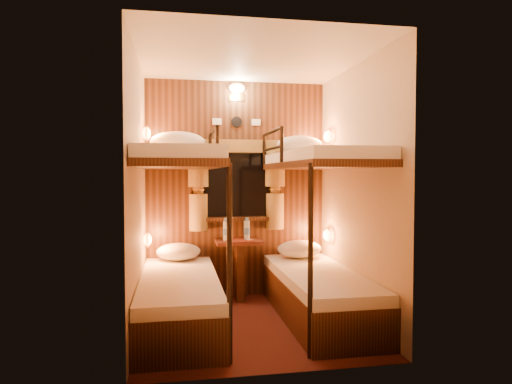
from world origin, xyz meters
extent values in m
plane|color=#3C1310|center=(0.00, 0.00, 0.00)|extent=(2.10, 2.10, 0.00)
plane|color=silver|center=(0.00, 0.00, 2.40)|extent=(2.10, 2.10, 0.00)
plane|color=#C6B293|center=(0.00, 1.05, 1.20)|extent=(2.40, 0.00, 2.40)
plane|color=#C6B293|center=(0.00, -1.05, 1.20)|extent=(2.40, 0.00, 2.40)
plane|color=#C6B293|center=(-1.00, 0.00, 1.20)|extent=(0.00, 2.40, 2.40)
plane|color=#C6B293|center=(1.00, 0.00, 1.20)|extent=(0.00, 2.40, 2.40)
cube|color=black|center=(0.00, 1.04, 1.20)|extent=(2.00, 0.03, 2.40)
cube|color=black|center=(-0.65, 0.07, 0.17)|extent=(0.70, 1.90, 0.35)
cube|color=white|center=(-0.65, 0.07, 0.40)|extent=(0.68, 1.88, 0.10)
cube|color=black|center=(-0.65, 0.07, 1.45)|extent=(0.70, 1.90, 0.06)
cube|color=white|center=(-0.65, 0.07, 1.53)|extent=(0.68, 1.88, 0.10)
cylinder|color=black|center=(-0.30, -0.83, 0.72)|extent=(0.04, 0.04, 1.45)
cylinder|color=black|center=(-0.30, 0.95, 1.64)|extent=(0.04, 0.04, 0.32)
cylinder|color=black|center=(-0.30, 0.10, 1.64)|extent=(0.04, 0.04, 0.32)
cylinder|color=black|center=(-0.30, 0.53, 1.80)|extent=(0.04, 0.85, 0.04)
cylinder|color=black|center=(-0.30, 0.53, 1.63)|extent=(0.03, 0.85, 0.03)
cube|color=black|center=(0.65, 0.07, 0.17)|extent=(0.70, 1.90, 0.35)
cube|color=white|center=(0.65, 0.07, 0.40)|extent=(0.68, 1.88, 0.10)
cube|color=black|center=(0.65, 0.07, 1.45)|extent=(0.70, 1.90, 0.06)
cube|color=white|center=(0.65, 0.07, 1.53)|extent=(0.68, 1.88, 0.10)
cylinder|color=black|center=(0.30, -0.83, 0.72)|extent=(0.04, 0.04, 1.45)
cylinder|color=black|center=(0.30, 0.95, 1.64)|extent=(0.04, 0.04, 0.32)
cylinder|color=black|center=(0.30, 0.10, 1.64)|extent=(0.04, 0.04, 0.32)
cylinder|color=black|center=(0.30, 0.53, 1.80)|extent=(0.04, 0.85, 0.04)
cylinder|color=black|center=(0.30, 0.53, 1.63)|extent=(0.03, 0.85, 0.03)
cube|color=black|center=(0.00, 1.02, 1.25)|extent=(0.98, 0.02, 0.78)
cube|color=black|center=(0.00, 1.01, 1.25)|extent=(0.90, 0.01, 0.70)
cube|color=black|center=(0.00, 0.97, 0.87)|extent=(1.00, 0.12, 0.04)
cube|color=olive|center=(0.00, 0.98, 1.68)|extent=(1.10, 0.06, 0.14)
cylinder|color=olive|center=(-0.43, 0.97, 1.43)|extent=(0.22, 0.22, 0.40)
cylinder|color=olive|center=(-0.43, 0.97, 1.20)|extent=(0.11, 0.11, 0.12)
cylinder|color=olive|center=(-0.43, 0.97, 0.95)|extent=(0.20, 0.20, 0.40)
torus|color=gold|center=(-0.43, 0.97, 1.20)|extent=(0.14, 0.14, 0.02)
cylinder|color=olive|center=(0.43, 0.97, 1.43)|extent=(0.22, 0.22, 0.40)
cylinder|color=olive|center=(0.43, 0.97, 1.20)|extent=(0.11, 0.11, 0.12)
cylinder|color=olive|center=(0.43, 0.97, 0.95)|extent=(0.20, 0.20, 0.40)
torus|color=gold|center=(0.43, 0.97, 1.20)|extent=(0.14, 0.14, 0.02)
cylinder|color=black|center=(0.00, 1.02, 1.95)|extent=(0.12, 0.02, 0.12)
cube|color=silver|center=(-0.22, 1.02, 1.95)|extent=(0.10, 0.01, 0.07)
cube|color=silver|center=(0.22, 1.02, 1.95)|extent=(0.10, 0.01, 0.07)
cube|color=gold|center=(0.00, 1.02, 2.22)|extent=(0.18, 0.01, 0.08)
ellipsoid|color=#FFCC8C|center=(0.00, 1.00, 2.32)|extent=(0.18, 0.09, 0.11)
ellipsoid|color=orange|center=(-0.96, 0.70, 0.70)|extent=(0.08, 0.20, 0.13)
torus|color=gold|center=(-0.96, 0.70, 0.70)|extent=(0.02, 0.17, 0.17)
ellipsoid|color=orange|center=(-0.96, 0.70, 1.78)|extent=(0.08, 0.20, 0.13)
torus|color=gold|center=(-0.96, 0.70, 1.78)|extent=(0.02, 0.17, 0.17)
ellipsoid|color=orange|center=(0.96, 0.70, 0.70)|extent=(0.08, 0.20, 0.13)
torus|color=gold|center=(0.96, 0.70, 0.70)|extent=(0.02, 0.17, 0.17)
ellipsoid|color=orange|center=(0.96, 0.70, 1.78)|extent=(0.08, 0.20, 0.13)
torus|color=gold|center=(0.96, 0.70, 1.78)|extent=(0.02, 0.17, 0.17)
cube|color=#502412|center=(0.00, 0.85, 0.63)|extent=(0.50, 0.34, 0.04)
cube|color=black|center=(0.00, 0.85, 0.30)|extent=(0.08, 0.30, 0.61)
cube|color=maroon|center=(0.00, 0.85, 0.65)|extent=(0.30, 0.34, 0.01)
cylinder|color=#99BFE5|center=(-0.14, 0.86, 0.75)|extent=(0.07, 0.07, 0.21)
cylinder|color=#4072C2|center=(-0.14, 0.86, 0.74)|extent=(0.07, 0.07, 0.07)
cylinder|color=#4072C2|center=(-0.14, 0.86, 0.88)|extent=(0.04, 0.04, 0.03)
cylinder|color=#99BFE5|center=(0.09, 0.87, 0.75)|extent=(0.07, 0.07, 0.21)
cylinder|color=#4072C2|center=(0.09, 0.87, 0.74)|extent=(0.07, 0.07, 0.07)
cylinder|color=#4072C2|center=(0.09, 0.87, 0.88)|extent=(0.04, 0.04, 0.03)
cube|color=silver|center=(0.12, 0.83, 0.65)|extent=(0.08, 0.07, 0.01)
cube|color=silver|center=(0.11, 0.90, 0.65)|extent=(0.09, 0.08, 0.01)
ellipsoid|color=silver|center=(-0.65, 0.82, 0.55)|extent=(0.46, 0.33, 0.18)
ellipsoid|color=silver|center=(0.65, 0.74, 0.55)|extent=(0.49, 0.35, 0.19)
ellipsoid|color=silver|center=(-0.65, 0.77, 1.70)|extent=(0.57, 0.41, 0.22)
ellipsoid|color=silver|center=(0.65, 0.75, 1.69)|extent=(0.50, 0.36, 0.20)
camera|label=1|loc=(-0.68, -4.05, 1.37)|focal=32.00mm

